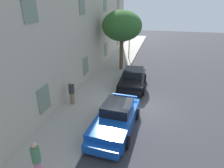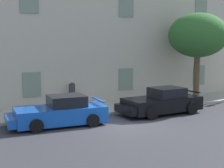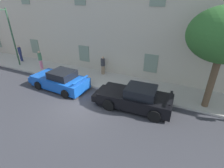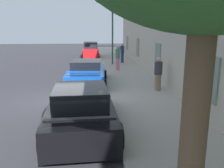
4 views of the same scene
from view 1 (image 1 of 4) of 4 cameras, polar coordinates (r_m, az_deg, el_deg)
name	(u,v)px [view 1 (image 1 of 4)]	position (r m, az deg, el deg)	size (l,w,h in m)	color
ground_plane	(144,108)	(13.53, 9.41, -6.96)	(80.00, 80.00, 0.00)	#333338
sidewalk	(90,100)	(14.27, -6.62, -4.78)	(60.00, 3.13, 0.14)	#A8A399
building_facade	(37,22)	(14.33, -21.46, 16.92)	(40.39, 4.35, 11.03)	#BCB29E
sportscar_red_lead	(115,120)	(10.91, 0.88, -10.84)	(4.91, 2.37, 1.48)	#144CB2
sportscar_yellow_flank	(132,80)	(16.21, 6.12, 1.10)	(5.04, 2.34, 1.51)	black
tree_near_kerb	(122,26)	(19.67, 2.97, 16.90)	(3.96, 3.96, 5.95)	brown
traffic_light	(130,38)	(24.08, 5.41, 13.50)	(0.44, 0.36, 3.76)	black
pedestrian_admiring	(72,93)	(13.50, -11.94, -2.53)	(0.55, 0.55, 1.67)	#8C7259
pedestrian_bystander	(37,161)	(8.52, -21.52, -20.53)	(0.49, 0.49, 1.79)	pink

